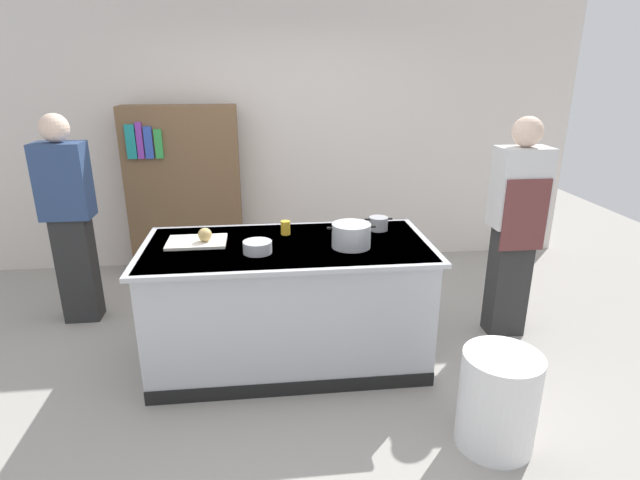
{
  "coord_description": "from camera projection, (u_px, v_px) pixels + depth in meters",
  "views": [
    {
      "loc": [
        -0.14,
        -3.27,
        2.06
      ],
      "look_at": [
        0.25,
        0.2,
        0.85
      ],
      "focal_mm": 28.39,
      "sensor_mm": 36.0,
      "label": 1
    }
  ],
  "objects": [
    {
      "name": "bookshelf",
      "position": [
        185.0,
        192.0,
        5.07
      ],
      "size": [
        1.1,
        0.31,
        1.7
      ],
      "color": "brown",
      "rests_on": "ground_plane"
    },
    {
      "name": "ground_plane",
      "position": [
        290.0,
        358.0,
        3.76
      ],
      "size": [
        10.0,
        10.0,
        0.0
      ],
      "primitive_type": "plane",
      "color": "#9E9991"
    },
    {
      "name": "mixing_bowl",
      "position": [
        258.0,
        247.0,
        3.29
      ],
      "size": [
        0.19,
        0.19,
        0.08
      ],
      "primitive_type": "cylinder",
      "color": "#B7BABF",
      "rests_on": "counter_island"
    },
    {
      "name": "juice_cup",
      "position": [
        286.0,
        228.0,
        3.65
      ],
      "size": [
        0.07,
        0.07,
        0.1
      ],
      "primitive_type": "cylinder",
      "color": "yellow",
      "rests_on": "counter_island"
    },
    {
      "name": "stock_pot",
      "position": [
        351.0,
        235.0,
        3.39
      ],
      "size": [
        0.33,
        0.26,
        0.16
      ],
      "color": "#B7BABF",
      "rests_on": "counter_island"
    },
    {
      "name": "person_guest",
      "position": [
        69.0,
        216.0,
        4.06
      ],
      "size": [
        0.38,
        0.24,
        1.72
      ],
      "rotation": [
        0.0,
        0.0,
        -1.61
      ],
      "color": "#282828",
      "rests_on": "ground_plane"
    },
    {
      "name": "trash_bin",
      "position": [
        498.0,
        400.0,
        2.82
      ],
      "size": [
        0.43,
        0.43,
        0.58
      ],
      "primitive_type": "cylinder",
      "color": "white",
      "rests_on": "ground_plane"
    },
    {
      "name": "back_wall",
      "position": [
        275.0,
        122.0,
        5.24
      ],
      "size": [
        6.4,
        0.12,
        3.0
      ],
      "primitive_type": "cube",
      "color": "silver",
      "rests_on": "ground_plane"
    },
    {
      "name": "sauce_pan",
      "position": [
        378.0,
        223.0,
        3.75
      ],
      "size": [
        0.21,
        0.14,
        0.1
      ],
      "color": "#99999E",
      "rests_on": "counter_island"
    },
    {
      "name": "person_chef",
      "position": [
        516.0,
        224.0,
        3.84
      ],
      "size": [
        0.38,
        0.25,
        1.72
      ],
      "rotation": [
        0.0,
        0.0,
        1.72
      ],
      "color": "#2B2B2B",
      "rests_on": "ground_plane"
    },
    {
      "name": "counter_island",
      "position": [
        288.0,
        301.0,
        3.61
      ],
      "size": [
        1.98,
        0.98,
        0.9
      ],
      "color": "#B7BABF",
      "rests_on": "ground_plane"
    },
    {
      "name": "cutting_board",
      "position": [
        197.0,
        242.0,
        3.48
      ],
      "size": [
        0.4,
        0.28,
        0.02
      ],
      "primitive_type": "cube",
      "color": "silver",
      "rests_on": "counter_island"
    },
    {
      "name": "onion",
      "position": [
        205.0,
        235.0,
        3.44
      ],
      "size": [
        0.09,
        0.09,
        0.09
      ],
      "primitive_type": "sphere",
      "color": "tan",
      "rests_on": "cutting_board"
    }
  ]
}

